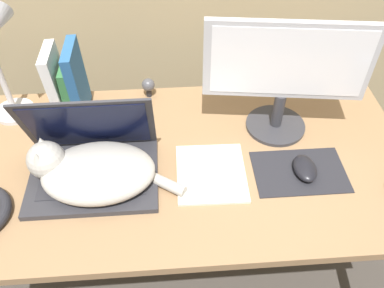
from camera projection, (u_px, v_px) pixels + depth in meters
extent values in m
cube|color=#93704C|center=(183.00, 162.00, 1.25)|extent=(1.40, 0.72, 0.03)
cylinder|color=#38383D|center=(25.00, 175.00, 1.69)|extent=(0.04, 0.04, 0.71)
cylinder|color=#38383D|center=(330.00, 158.00, 1.76)|extent=(0.04, 0.04, 0.71)
cube|color=#2D2D33|center=(94.00, 177.00, 1.17)|extent=(0.37, 0.26, 0.02)
cube|color=#28282D|center=(93.00, 179.00, 1.16)|extent=(0.30, 0.14, 0.00)
cube|color=#2D2D33|center=(89.00, 125.00, 1.14)|extent=(0.37, 0.11, 0.25)
cube|color=#0F1433|center=(89.00, 126.00, 1.14)|extent=(0.33, 0.09, 0.22)
ellipsoid|color=#B2ADA3|center=(99.00, 172.00, 1.13)|extent=(0.32, 0.22, 0.10)
sphere|color=#B2ADA3|center=(47.00, 160.00, 1.13)|extent=(0.11, 0.11, 0.11)
cone|color=#B2ADA3|center=(41.00, 142.00, 1.12)|extent=(0.04, 0.04, 0.03)
cone|color=#B2ADA3|center=(37.00, 158.00, 1.08)|extent=(0.04, 0.04, 0.03)
cylinder|color=#B2ADA3|center=(163.00, 182.00, 1.15)|extent=(0.13, 0.11, 0.03)
cylinder|color=#333338|center=(275.00, 125.00, 1.34)|extent=(0.19, 0.19, 0.01)
cylinder|color=#333338|center=(278.00, 110.00, 1.29)|extent=(0.04, 0.04, 0.12)
cube|color=#B2B2B7|center=(288.00, 61.00, 1.16)|extent=(0.48, 0.09, 0.25)
cube|color=white|center=(290.00, 63.00, 1.15)|extent=(0.44, 0.06, 0.22)
cube|color=#232328|center=(299.00, 172.00, 1.20)|extent=(0.27, 0.18, 0.00)
ellipsoid|color=black|center=(305.00, 168.00, 1.19)|extent=(0.07, 0.10, 0.03)
cube|color=white|center=(56.00, 83.00, 1.31)|extent=(0.04, 0.14, 0.24)
cube|color=#387A42|center=(69.00, 90.00, 1.33)|extent=(0.03, 0.12, 0.18)
cube|color=#285B93|center=(77.00, 81.00, 1.31)|extent=(0.04, 0.16, 0.25)
cylinder|color=silver|center=(15.00, 111.00, 1.38)|extent=(0.13, 0.13, 0.01)
cube|color=silver|center=(211.00, 173.00, 1.19)|extent=(0.21, 0.23, 0.01)
cylinder|color=#232328|center=(149.00, 93.00, 1.45)|extent=(0.02, 0.02, 0.02)
sphere|color=#4C4C51|center=(148.00, 85.00, 1.42)|extent=(0.05, 0.05, 0.05)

